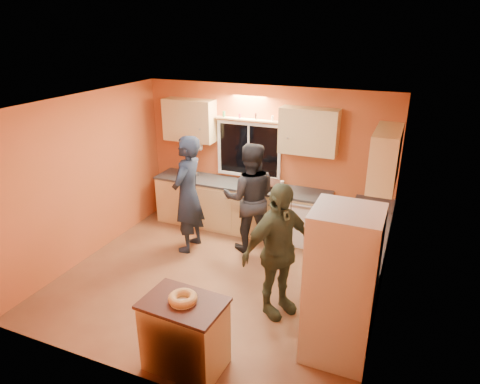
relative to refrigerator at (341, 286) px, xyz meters
The scene contains 14 objects.
ground 2.24m from the refrigerator, 157.06° to the left, with size 4.50×4.50×0.00m, color brown.
room_shell 2.26m from the refrigerator, 145.60° to the left, with size 4.54×4.04×2.61m.
back_counter 3.16m from the refrigerator, 126.89° to the left, with size 4.23×0.62×0.90m.
right_counter 1.38m from the refrigerator, 87.36° to the left, with size 0.62×1.84×0.90m.
refrigerator is the anchor object (origin of this frame).
island 1.77m from the refrigerator, 150.23° to the right, with size 0.90×0.64×0.84m.
bundt_pastry 1.71m from the refrigerator, 150.23° to the right, with size 0.31×0.31×0.09m, color tan.
person_left 3.15m from the refrigerator, 150.96° to the left, with size 0.71×0.47×1.95m, color black.
person_center 2.64m from the refrigerator, 133.61° to the left, with size 0.89×0.69×1.83m, color black.
person_right 0.99m from the refrigerator, 152.31° to the left, with size 1.05×0.44×1.80m, color #2F3421.
mixing_bowl 3.06m from the refrigerator, 123.59° to the left, with size 0.40×0.40×0.10m, color black.
utensil_crock 4.11m from the refrigerator, 142.34° to the left, with size 0.14×0.14×0.17m, color beige.
potted_plant 0.55m from the refrigerator, 78.93° to the left, with size 0.26×0.22×0.28m, color gray.
red_box 2.10m from the refrigerator, 86.75° to the left, with size 0.16×0.12×0.07m, color #AA1A25.
Camera 1 is at (2.40, -4.86, 3.56)m, focal length 32.00 mm.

